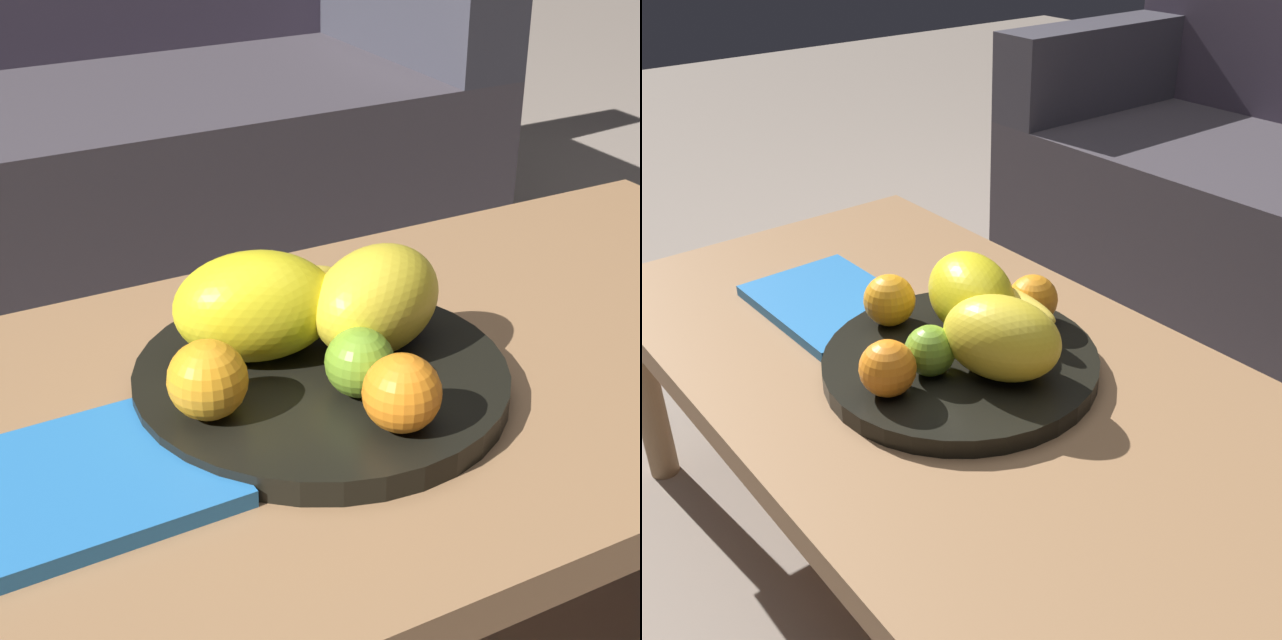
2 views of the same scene
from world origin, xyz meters
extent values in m
plane|color=gray|center=(0.00, 0.00, 0.00)|extent=(8.00, 8.00, 0.00)
cube|color=#956C46|center=(0.00, 0.00, 0.37)|extent=(1.25, 0.60, 0.04)
cylinder|color=#987550|center=(-0.58, -0.26, 0.18)|extent=(0.05, 0.05, 0.35)
cylinder|color=#9D6C3F|center=(-0.58, 0.26, 0.18)|extent=(0.05, 0.05, 0.35)
cube|color=#39363E|center=(-0.81, 1.12, 0.51)|extent=(0.14, 0.70, 0.22)
cylinder|color=black|center=(-0.04, 0.00, 0.40)|extent=(0.35, 0.35, 0.03)
ellipsoid|color=yellow|center=(0.02, 0.01, 0.47)|extent=(0.18, 0.15, 0.10)
ellipsoid|color=yellow|center=(-0.09, 0.05, 0.47)|extent=(0.18, 0.14, 0.11)
sphere|color=orange|center=(-0.05, 0.13, 0.45)|extent=(0.07, 0.07, 0.07)
sphere|color=orange|center=(-0.17, -0.02, 0.45)|extent=(0.07, 0.07, 0.07)
sphere|color=orange|center=(-0.03, -0.12, 0.45)|extent=(0.07, 0.07, 0.07)
sphere|color=#71A129|center=(-0.03, -0.06, 0.45)|extent=(0.06, 0.06, 0.06)
ellipsoid|color=yellow|center=(-0.06, 0.09, 0.43)|extent=(0.15, 0.09, 0.03)
ellipsoid|color=yellow|center=(-0.05, 0.09, 0.43)|extent=(0.15, 0.06, 0.03)
ellipsoid|color=yellow|center=(-0.05, 0.09, 0.46)|extent=(0.15, 0.04, 0.03)
ellipsoid|color=yellow|center=(-0.07, 0.06, 0.46)|extent=(0.15, 0.08, 0.03)
cube|color=#2872BC|center=(-0.30, -0.04, 0.40)|extent=(0.25, 0.18, 0.02)
camera|label=1|loc=(-0.43, -0.72, 0.90)|focal=56.85mm
camera|label=2|loc=(0.62, -0.53, 0.95)|focal=43.98mm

